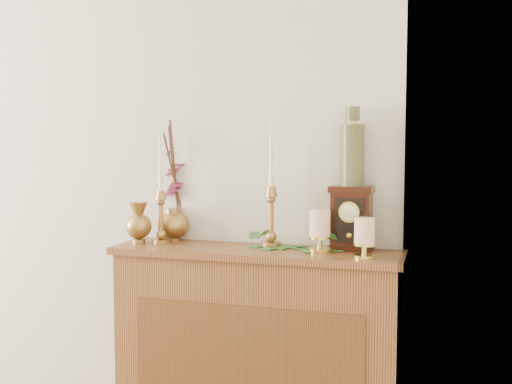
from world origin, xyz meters
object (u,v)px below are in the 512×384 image
(ginger_jar, at_px, (175,186))
(mantel_clock, at_px, (351,219))
(candlestick_left, at_px, (161,208))
(candlestick_center, at_px, (271,206))
(bud_vase, at_px, (139,223))
(ceramic_vase, at_px, (352,151))

(ginger_jar, height_order, mantel_clock, ginger_jar)
(candlestick_left, distance_m, candlestick_center, 0.50)
(candlestick_left, relative_size, ginger_jar, 0.88)
(candlestick_center, height_order, mantel_clock, candlestick_center)
(bud_vase, relative_size, ceramic_vase, 0.57)
(candlestick_center, bearing_deg, mantel_clock, 5.04)
(ceramic_vase, bearing_deg, candlestick_center, -174.55)
(candlestick_left, bearing_deg, bud_vase, -161.76)
(bud_vase, bearing_deg, candlestick_left, 18.24)
(candlestick_center, height_order, ginger_jar, ginger_jar)
(candlestick_center, xyz_separation_m, ginger_jar, (-0.49, 0.09, 0.07))
(mantel_clock, bearing_deg, candlestick_left, -172.23)
(candlestick_center, xyz_separation_m, mantel_clock, (0.34, 0.03, -0.04))
(candlestick_left, xyz_separation_m, bud_vase, (-0.09, -0.03, -0.07))
(candlestick_center, bearing_deg, ceramic_vase, 5.45)
(bud_vase, bearing_deg, ginger_jar, 61.75)
(ginger_jar, distance_m, mantel_clock, 0.84)
(candlestick_center, distance_m, ceramic_vase, 0.42)
(bud_vase, relative_size, mantel_clock, 0.69)
(ginger_jar, bearing_deg, candlestick_left, -90.49)
(candlestick_left, height_order, mantel_clock, candlestick_left)
(bud_vase, xyz_separation_m, ceramic_vase, (0.93, 0.12, 0.32))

